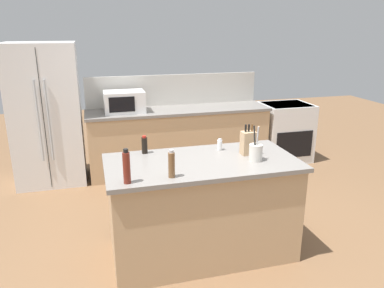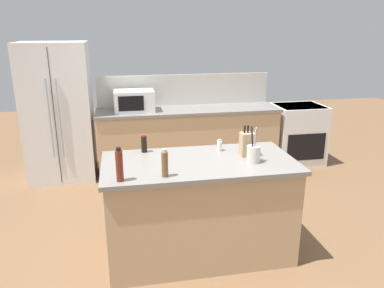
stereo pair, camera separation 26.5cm
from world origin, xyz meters
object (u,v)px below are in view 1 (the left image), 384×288
object	(u,v)px
range_oven	(285,132)
pepper_grinder	(172,164)
salt_shaker	(220,145)
vinegar_bottle	(127,167)
microwave	(124,102)
refrigerator	(47,115)
soy_sauce_bottle	(145,145)
utensil_crock	(256,152)
knife_block	(248,143)

from	to	relation	value
range_oven	pepper_grinder	xyz separation A→B (m)	(-2.40, -2.50, 0.58)
pepper_grinder	salt_shaker	bearing A→B (deg)	42.77
vinegar_bottle	microwave	bearing A→B (deg)	85.02
refrigerator	soy_sauce_bottle	world-z (taller)	refrigerator
salt_shaker	pepper_grinder	bearing A→B (deg)	-137.23
utensil_crock	soy_sauce_bottle	world-z (taller)	utensil_crock
microwave	salt_shaker	bearing A→B (deg)	-69.48
range_oven	knife_block	size ratio (longest dim) A/B	3.17
salt_shaker	refrigerator	bearing A→B (deg)	131.48
salt_shaker	soy_sauce_bottle	distance (m)	0.73
pepper_grinder	knife_block	bearing A→B (deg)	24.20
refrigerator	knife_block	size ratio (longest dim) A/B	6.55
knife_block	salt_shaker	size ratio (longest dim) A/B	2.53
utensil_crock	pepper_grinder	distance (m)	0.83
microwave	soy_sauce_bottle	xyz separation A→B (m)	(0.01, -1.86, -0.07)
pepper_grinder	soy_sauce_bottle	bearing A→B (deg)	100.71
soy_sauce_bottle	pepper_grinder	xyz separation A→B (m)	(0.12, -0.65, 0.03)
pepper_grinder	vinegar_bottle	xyz separation A→B (m)	(-0.35, -0.03, 0.02)
knife_block	refrigerator	bearing A→B (deg)	129.96
refrigerator	pepper_grinder	xyz separation A→B (m)	(1.18, -2.56, 0.10)
utensil_crock	vinegar_bottle	distance (m)	1.18
refrigerator	vinegar_bottle	distance (m)	2.71
salt_shaker	knife_block	bearing A→B (deg)	-41.04
utensil_crock	salt_shaker	bearing A→B (deg)	120.06
refrigerator	soy_sauce_bottle	bearing A→B (deg)	-61.12
utensil_crock	refrigerator	bearing A→B (deg)	129.93
soy_sauce_bottle	refrigerator	bearing A→B (deg)	118.88
microwave	knife_block	world-z (taller)	microwave
refrigerator	range_oven	xyz separation A→B (m)	(3.57, -0.05, -0.48)
range_oven	salt_shaker	world-z (taller)	salt_shaker
refrigerator	vinegar_bottle	world-z (taller)	refrigerator
utensil_crock	soy_sauce_bottle	distance (m)	1.04
microwave	pepper_grinder	xyz separation A→B (m)	(0.13, -2.50, -0.04)
range_oven	vinegar_bottle	xyz separation A→B (m)	(-2.75, -2.53, 0.60)
refrigerator	salt_shaker	distance (m)	2.68
utensil_crock	vinegar_bottle	size ratio (longest dim) A/B	1.16
microwave	vinegar_bottle	distance (m)	2.54
salt_shaker	soy_sauce_bottle	bearing A→B (deg)	172.46
refrigerator	soy_sauce_bottle	xyz separation A→B (m)	(1.05, -1.91, 0.07)
range_oven	refrigerator	bearing A→B (deg)	179.18
microwave	utensil_crock	bearing A→B (deg)	-67.87
vinegar_bottle	pepper_grinder	bearing A→B (deg)	4.05
refrigerator	salt_shaker	xyz separation A→B (m)	(1.77, -2.00, 0.04)
soy_sauce_bottle	microwave	bearing A→B (deg)	90.36
range_oven	knife_block	distance (m)	2.73
knife_block	pepper_grinder	distance (m)	0.89
soy_sauce_bottle	pepper_grinder	bearing A→B (deg)	-79.29
range_oven	vinegar_bottle	distance (m)	3.79
pepper_grinder	utensil_crock	bearing A→B (deg)	12.92
salt_shaker	pepper_grinder	size ratio (longest dim) A/B	0.49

